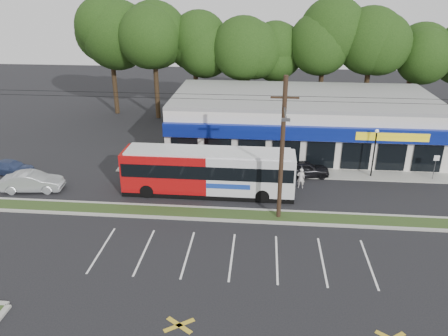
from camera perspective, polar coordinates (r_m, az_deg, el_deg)
ground at (r=30.27m, az=1.42°, el=-7.17°), size 120.00×120.00×0.00m
grass_strip at (r=31.11m, az=1.55°, el=-6.15°), size 40.00×1.60×0.12m
curb_south at (r=30.37m, az=1.44°, el=-6.92°), size 40.00×0.25×0.14m
curb_north at (r=31.85m, az=1.65°, el=-5.40°), size 40.00×0.25×0.14m
sidewalk at (r=38.40m, az=9.81°, el=-0.62°), size 32.00×2.20×0.10m
strip_mall at (r=44.05m, az=10.09°, el=6.06°), size 25.00×12.55×5.30m
utility_pole at (r=28.80m, az=7.29°, el=2.91°), size 50.00×2.77×10.00m
lamp_post at (r=38.27m, az=19.08°, el=2.56°), size 0.30×0.30×4.25m
sign_post at (r=39.96m, az=25.91°, el=0.59°), size 0.45×0.10×2.23m
tree_line at (r=52.62m, az=8.04°, el=15.35°), size 46.76×6.76×11.83m
metrobus at (r=33.64m, az=-2.04°, el=-0.36°), size 13.24×2.87×3.55m
car_dark at (r=37.57m, az=10.49°, el=-0.13°), size 4.37×2.41×1.41m
car_silver at (r=37.61m, az=-23.76°, el=-1.65°), size 4.86×2.19×1.55m
car_blue at (r=41.76m, az=-26.02°, el=0.06°), size 4.29×2.21×1.19m
pedestrian_a at (r=35.38m, az=10.00°, el=-1.32°), size 0.63×0.42×1.70m
pedestrian_b at (r=37.46m, az=6.15°, el=0.47°), size 1.06×0.91×1.89m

